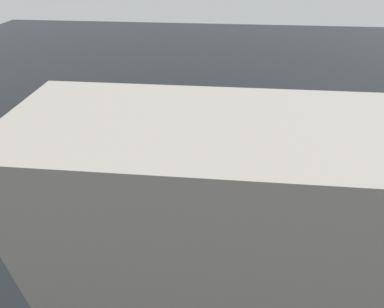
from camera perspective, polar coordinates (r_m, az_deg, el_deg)
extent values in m
plane|color=black|center=(15.57, 7.04, 0.09)|extent=(60.00, 60.00, 0.00)
cube|color=gray|center=(12.36, 7.21, -11.12)|extent=(24.00, 3.20, 0.04)
cube|color=blue|center=(15.09, 8.14, 2.38)|extent=(4.10, 2.22, 0.99)
cube|color=#1E232B|center=(14.62, 9.64, 5.12)|extent=(2.52, 1.80, 0.77)
cylinder|color=black|center=(14.90, 2.77, -0.04)|extent=(0.62, 0.30, 0.60)
cylinder|color=black|center=(16.07, 3.73, 2.84)|extent=(0.62, 0.30, 0.60)
cylinder|color=black|center=(14.77, 12.62, -1.35)|extent=(0.62, 0.30, 0.60)
cylinder|color=black|center=(15.95, 12.87, 1.65)|extent=(0.62, 0.30, 0.60)
cylinder|color=black|center=(16.62, 30.70, -1.50)|extent=(0.63, 0.34, 0.60)
cylinder|color=red|center=(13.80, -9.07, -3.79)|extent=(0.22, 0.22, 0.62)
sphere|color=red|center=(13.58, -9.21, -2.61)|extent=(0.26, 0.26, 0.26)
cylinder|color=red|center=(13.72, -8.45, -3.60)|extent=(0.10, 0.09, 0.09)
cylinder|color=red|center=(13.79, -9.75, -3.51)|extent=(0.10, 0.09, 0.09)
cylinder|color=#2D2D2D|center=(13.98, -8.97, -4.68)|extent=(0.31, 0.31, 0.06)
cube|color=#B2262D|center=(13.83, -12.80, -2.02)|extent=(0.27, 0.38, 0.55)
sphere|color=tan|center=(13.61, -13.01, -0.73)|extent=(0.22, 0.22, 0.22)
cylinder|color=#1E1E2D|center=(14.20, -12.42, -3.40)|extent=(0.13, 0.13, 0.45)
cylinder|color=#1E1E2D|center=(14.07, -12.67, -3.85)|extent=(0.13, 0.13, 0.45)
cylinder|color=#B2262D|center=(14.01, -12.47, -1.43)|extent=(0.09, 0.09, 0.50)
cylinder|color=#B2262D|center=(13.66, -13.15, -2.62)|extent=(0.09, 0.09, 0.50)
cylinder|color=#B7BABF|center=(12.73, 31.41, -12.61)|extent=(0.04, 0.04, 1.05)
cylinder|color=#B7BABF|center=(11.98, 23.03, -12.91)|extent=(0.04, 0.04, 1.05)
cylinder|color=#B7BABF|center=(11.50, 13.73, -12.94)|extent=(0.04, 0.04, 1.05)
cylinder|color=#B7BABF|center=(11.33, 3.91, -12.61)|extent=(0.04, 0.04, 1.05)
cylinder|color=#B7BABF|center=(11.48, -5.89, -11.92)|extent=(0.04, 0.04, 1.05)
cylinder|color=#B7BABF|center=(11.16, 14.07, -11.32)|extent=(7.66, 0.04, 0.04)
cylinder|color=#B7BABF|center=(11.46, 13.77, -12.76)|extent=(7.66, 0.04, 0.04)
cylinder|color=#4C4C51|center=(12.11, -15.41, -5.82)|extent=(0.07, 0.07, 2.40)
cube|color=black|center=(11.53, -16.14, -2.26)|extent=(0.04, 0.44, 0.44)
cube|color=gray|center=(7.22, 30.52, -20.78)|extent=(12.16, 2.40, 6.95)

